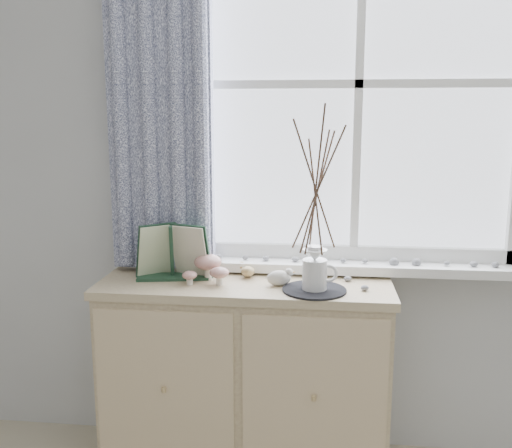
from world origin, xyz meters
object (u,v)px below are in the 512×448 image
object	(u,v)px
twig_pitcher	(316,185)
sideboard	(246,377)
toadstool_cluster	(208,266)
botanical_book	(171,252)

from	to	relation	value
twig_pitcher	sideboard	bearing A→B (deg)	162.12
sideboard	toadstool_cluster	world-z (taller)	toadstool_cluster
botanical_book	twig_pitcher	world-z (taller)	twig_pitcher
toadstool_cluster	botanical_book	bearing A→B (deg)	-179.06
sideboard	twig_pitcher	world-z (taller)	twig_pitcher
toadstool_cluster	twig_pitcher	distance (m)	0.56
sideboard	twig_pitcher	xyz separation A→B (m)	(0.28, -0.10, 0.84)
sideboard	botanical_book	distance (m)	0.62
toadstool_cluster	twig_pitcher	xyz separation A→B (m)	(0.43, -0.08, 0.35)
sideboard	toadstool_cluster	bearing A→B (deg)	-173.16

